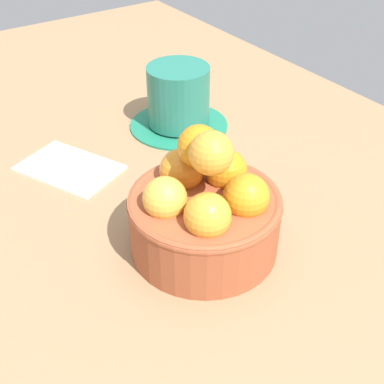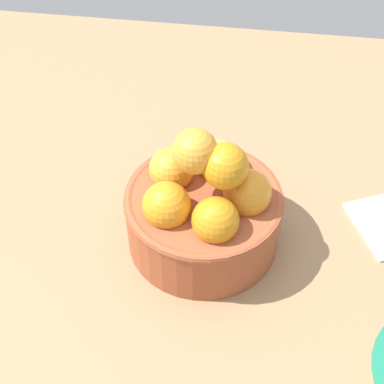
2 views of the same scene
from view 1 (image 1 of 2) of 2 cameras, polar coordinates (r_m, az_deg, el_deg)
The scene contains 4 objects.
ground_plane at distance 56.18cm, azimuth 1.25°, elevation -7.71°, with size 152.05×81.59×4.81cm, color #997551.
terracotta_bowl at distance 51.55cm, azimuth 1.36°, elevation -1.96°, with size 15.09×15.09×13.76cm.
coffee_cup at distance 73.53cm, azimuth -1.47°, elevation 9.88°, with size 13.77×13.77×8.79cm.
folded_napkin at distance 67.49cm, azimuth -13.13°, elevation 2.64°, with size 12.11×7.91×0.60cm, color white.
Camera 1 is at (-32.73, 23.93, 36.48)cm, focal length 49.40 mm.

